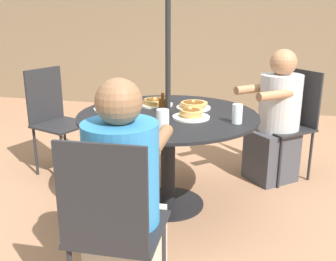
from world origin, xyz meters
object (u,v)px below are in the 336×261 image
(patio_chair_south, at_px, (292,118))
(diner_south, at_px, (276,122))
(patio_chair_east, at_px, (112,223))
(pancake_plate_d, at_px, (111,106))
(pancake_plate_b, at_px, (156,103))
(drinking_glass_b, at_px, (163,121))
(drinking_glass_a, at_px, (237,114))
(pancake_plate_c, at_px, (121,122))
(diner_east, at_px, (124,206))
(coffee_cup, at_px, (126,109))
(patio_table, at_px, (168,132))
(syrup_bottle, at_px, (163,104))
(pancake_plate_a, at_px, (193,106))
(patio_chair_north, at_px, (54,115))
(pancake_plate_e, at_px, (191,115))

(patio_chair_south, distance_m, diner_south, 0.18)
(patio_chair_east, xyz_separation_m, pancake_plate_d, (-0.48, 1.23, 0.21))
(patio_chair_south, bearing_deg, pancake_plate_d, 78.80)
(pancake_plate_b, distance_m, drinking_glass_b, 0.69)
(pancake_plate_d, bearing_deg, drinking_glass_a, -8.77)
(patio_chair_east, bearing_deg, pancake_plate_c, 105.31)
(diner_east, bearing_deg, pancake_plate_d, 112.42)
(patio_chair_south, xyz_separation_m, pancake_plate_d, (-1.35, -0.79, 0.21))
(coffee_cup, bearing_deg, pancake_plate_c, -80.01)
(patio_table, height_order, pancake_plate_d, pancake_plate_d)
(pancake_plate_d, bearing_deg, syrup_bottle, 7.59)
(diner_east, distance_m, syrup_bottle, 1.14)
(patio_table, height_order, pancake_plate_c, pancake_plate_c)
(pancake_plate_a, xyz_separation_m, drinking_glass_b, (-0.08, -0.62, 0.05))
(pancake_plate_a, height_order, coffee_cup, coffee_cup)
(pancake_plate_c, bearing_deg, drinking_glass_a, 16.27)
(diner_east, height_order, pancake_plate_d, diner_east)
(patio_chair_north, bearing_deg, coffee_cup, 77.26)
(patio_chair_north, xyz_separation_m, pancake_plate_b, (0.99, -0.18, 0.21))
(diner_south, bearing_deg, diner_east, 115.25)
(patio_chair_east, bearing_deg, drinking_glass_b, 86.03)
(syrup_bottle, xyz_separation_m, drinking_glass_a, (0.55, -0.20, 0.01))
(pancake_plate_b, bearing_deg, diner_east, -81.71)
(pancake_plate_b, xyz_separation_m, pancake_plate_d, (-0.29, -0.22, 0.01))
(patio_table, height_order, syrup_bottle, syrup_bottle)
(pancake_plate_a, xyz_separation_m, coffee_cup, (-0.41, -0.35, 0.04))
(pancake_plate_a, bearing_deg, pancake_plate_e, -83.20)
(pancake_plate_c, height_order, syrup_bottle, syrup_bottle)
(patio_chair_north, bearing_deg, syrup_bottle, 92.27)
(pancake_plate_e, height_order, syrup_bottle, syrup_bottle)
(patio_chair_north, bearing_deg, drinking_glass_a, 91.54)
(diner_east, distance_m, pancake_plate_e, 1.00)
(patio_chair_south, bearing_deg, pancake_plate_c, 93.67)
(diner_east, xyz_separation_m, diner_south, (0.75, 1.72, -0.01))
(pancake_plate_a, bearing_deg, pancake_plate_c, -125.20)
(diner_east, bearing_deg, coffee_cup, 106.66)
(patio_chair_east, xyz_separation_m, drinking_glass_b, (0.03, 0.79, 0.25))
(diner_east, bearing_deg, patio_table, 90.00)
(diner_east, relative_size, coffee_cup, 9.80)
(patio_chair_east, xyz_separation_m, diner_south, (0.74, 1.90, -0.02))
(patio_chair_south, height_order, drinking_glass_a, patio_chair_south)
(diner_south, height_order, syrup_bottle, diner_south)
(drinking_glass_b, bearing_deg, pancake_plate_b, 108.64)
(patio_chair_south, distance_m, pancake_plate_d, 1.58)
(drinking_glass_a, bearing_deg, pancake_plate_d, 171.23)
(diner_east, relative_size, patio_chair_south, 1.22)
(diner_south, xyz_separation_m, drinking_glass_a, (-0.28, -0.81, 0.27))
(patio_chair_north, distance_m, drinking_glass_a, 1.74)
(patio_table, xyz_separation_m, drinking_glass_b, (0.07, -0.42, 0.21))
(syrup_bottle, distance_m, coffee_cup, 0.30)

